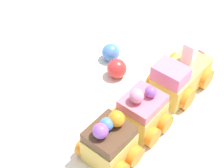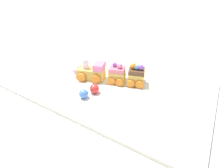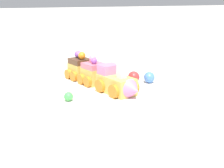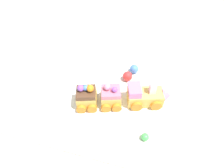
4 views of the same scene
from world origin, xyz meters
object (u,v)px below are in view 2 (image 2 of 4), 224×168
(cake_car_chocolate, at_px, (136,76))
(gumball_red, at_px, (94,89))
(gumball_green, at_px, (104,63))
(cake_car_strawberry, at_px, (117,74))
(gumball_blue, at_px, (84,94))
(cake_train_locomotive, at_px, (89,72))

(cake_car_chocolate, bearing_deg, gumball_red, 35.52)
(gumball_green, xyz_separation_m, gumball_red, (-0.09, 0.19, 0.01))
(gumball_red, bearing_deg, cake_car_strawberry, -103.90)
(gumball_blue, relative_size, gumball_red, 0.94)
(gumball_green, relative_size, gumball_blue, 0.69)
(cake_car_chocolate, height_order, gumball_red, cake_car_chocolate)
(cake_train_locomotive, xyz_separation_m, gumball_green, (0.02, -0.12, -0.01))
(cake_car_strawberry, relative_size, gumball_blue, 2.84)
(cake_train_locomotive, relative_size, gumball_red, 4.28)
(cake_train_locomotive, xyz_separation_m, cake_car_strawberry, (-0.10, -0.03, 0.00))
(gumball_blue, distance_m, gumball_red, 0.04)
(gumball_green, bearing_deg, cake_car_chocolate, 159.33)
(cake_car_chocolate, xyz_separation_m, gumball_green, (0.18, -0.07, -0.02))
(gumball_blue, height_order, gumball_red, gumball_red)
(cake_car_strawberry, distance_m, cake_car_chocolate, 0.07)
(cake_car_chocolate, height_order, gumball_blue, cake_car_chocolate)
(cake_train_locomotive, xyz_separation_m, gumball_red, (-0.08, 0.07, -0.01))
(cake_car_strawberry, bearing_deg, cake_car_chocolate, 179.92)
(cake_car_strawberry, xyz_separation_m, gumball_blue, (0.04, 0.14, -0.01))
(cake_car_chocolate, distance_m, gumball_blue, 0.20)
(cake_train_locomotive, distance_m, gumball_blue, 0.13)
(cake_train_locomotive, distance_m, gumball_red, 0.10)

